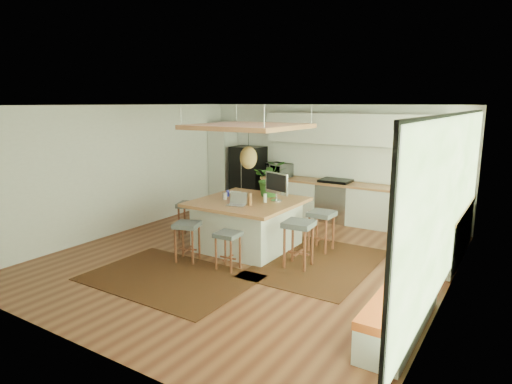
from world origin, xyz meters
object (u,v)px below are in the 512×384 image
Objects in this scene: laptop at (236,199)px; fridge at (248,173)px; island at (248,224)px; microwave at (279,168)px; stool_right_back at (321,232)px; island_plant at (271,182)px; monitor at (276,187)px; stool_near_left at (187,242)px; stool_right_front at (298,247)px; stool_left_side at (189,220)px; stool_near_right at (228,249)px.

fridge is at bearing 107.04° from laptop.
island is 3.03× the size of microwave.
microwave reaches higher than stool_right_back.
microwave is at bearing -1.63° from fridge.
monitor is at bearing -45.63° from island_plant.
stool_near_left is 1.94m from stool_right_front.
monitor is (0.97, 1.43, 0.83)m from stool_near_left.
stool_left_side is at bearing -82.86° from microwave.
island is 3.14× the size of monitor.
stool_near_left is at bearing -110.74° from island_plant.
island_plant reaches higher than stool_near_left.
stool_right_front is 1.71m from island_plant.
stool_right_back is 1.39m from island_plant.
fridge is 2.88m from stool_left_side.
stool_right_front is at bearing -9.99° from laptop.
stool_left_side reaches higher than stool_near_right.
island is 2.87× the size of stool_near_right.
stool_left_side is 1.24× the size of monitor.
island is at bearing 162.80° from stool_right_front.
stool_near_right is at bearing -62.53° from fridge.
stool_near_left is 2.02× the size of laptop.
monitor is at bearing 141.14° from stool_right_front.
fridge reaches higher than stool_right_front.
island is 1.28m from stool_near_left.
island_plant is (1.57, 0.65, 0.86)m from stool_left_side.
fridge is 4.40m from stool_right_front.
fridge is 0.88× the size of island.
fridge is 2.03× the size of stool_right_front.
fridge is 0.95m from microwave.
laptop reaches higher than island.
stool_right_front is at bearing -40.89° from island_plant.
stool_right_back is 1.28× the size of monitor.
stool_right_back is at bearing 1.16° from island_plant.
stool_near_right is 1.09× the size of monitor.
microwave reaches higher than stool_left_side.
monitor is 2.80m from microwave.
stool_right_back is 2.74m from stool_left_side.
stool_right_back is 1.19m from monitor.
microwave is (-0.90, 3.18, 0.08)m from laptop.
stool_near_left is 3.98m from microwave.
monitor reaches higher than laptop.
stool_left_side is at bearing 129.44° from stool_near_left.
microwave is at bearing 92.96° from laptop.
stool_near_left is 0.97× the size of island_plant.
island reaches higher than stool_near_right.
stool_right_back is 1.04× the size of stool_left_side.
stool_left_side is at bearing -176.86° from island.
laptop is 0.48× the size of island_plant.
laptop is at bearing -95.98° from island_plant.
fridge is 2.24× the size of stool_left_side.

